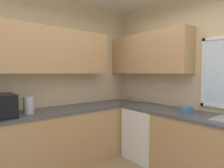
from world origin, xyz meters
TOP-DOWN VIEW (x-y plane):
  - room_shell at (-0.75, 0.52)m, footprint 3.61×3.34m
  - counter_run_left at (-1.44, 0.00)m, footprint 0.65×2.95m
  - counter_run_back at (0.21, 1.30)m, footprint 2.70×0.65m
  - dishwasher at (-0.78, 1.27)m, footprint 0.60×0.60m
  - kettle at (-1.42, -0.45)m, footprint 0.14×0.14m
  - bowl at (-0.09, 1.30)m, footprint 0.19×0.19m

SIDE VIEW (x-z plane):
  - dishwasher at x=-0.78m, z-range 0.00..0.85m
  - counter_run_left at x=-1.44m, z-range 0.00..0.90m
  - counter_run_back at x=0.21m, z-range 0.00..0.90m
  - bowl at x=-0.09m, z-range 0.90..0.99m
  - kettle at x=-1.42m, z-range 0.90..1.13m
  - room_shell at x=-0.75m, z-range 0.48..3.25m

